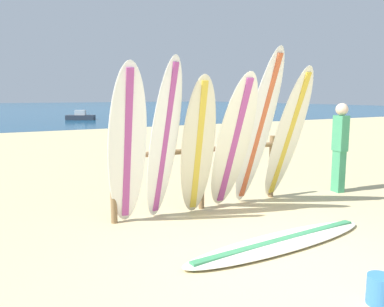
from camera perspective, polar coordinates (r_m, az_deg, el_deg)
ground_plane at (r=4.17m, az=16.30°, el=-17.17°), size 120.00×120.00×0.00m
surfboard_rack at (r=6.11m, az=1.40°, el=-1.62°), size 2.97×0.09×1.09m
surfboard_leaning_far_left at (r=5.25m, az=-9.46°, el=1.04°), size 0.61×0.73×2.22m
surfboard_leaning_left at (r=5.46m, az=-4.11°, el=1.93°), size 0.58×0.71×2.32m
surfboard_leaning_center_left at (r=5.65m, az=0.89°, el=0.94°), size 0.61×0.69×2.08m
surfboard_leaning_center at (r=5.88m, az=6.03°, el=1.42°), size 0.68×1.07×2.13m
surfboard_leaning_center_right at (r=6.20m, az=9.68°, el=3.46°), size 0.53×0.97×2.50m
surfboard_leaning_right at (r=6.52m, az=13.77°, el=2.39°), size 0.62×1.10×2.23m
surfboard_lying_on_sand at (r=4.93m, az=12.90°, el=-12.49°), size 2.80×0.68×0.08m
beachgoer_standing at (r=7.65m, az=20.82°, el=1.36°), size 0.22×0.29×1.64m
small_boat_offshore at (r=29.66m, az=-15.98°, el=5.22°), size 2.18×1.66×0.71m
sand_bucket at (r=3.90m, az=25.83°, el=-17.51°), size 0.23×0.23×0.26m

